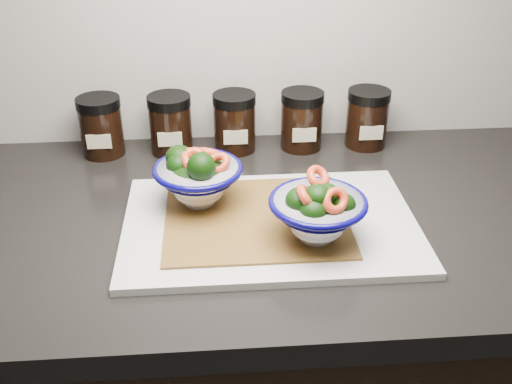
{
  "coord_description": "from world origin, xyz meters",
  "views": [
    {
      "loc": [
        -0.13,
        0.63,
        1.41
      ],
      "look_at": [
        -0.07,
        1.41,
        0.96
      ],
      "focal_mm": 42.0,
      "sensor_mm": 36.0,
      "label": 1
    }
  ],
  "objects": [
    {
      "name": "spice_jar_a",
      "position": [
        -0.35,
        1.69,
        0.96
      ],
      "size": [
        0.08,
        0.08,
        0.11
      ],
      "color": "black",
      "rests_on": "countertop"
    },
    {
      "name": "cutting_board",
      "position": [
        -0.05,
        1.41,
        0.91
      ],
      "size": [
        0.45,
        0.3,
        0.01
      ],
      "primitive_type": "cube",
      "color": "silver",
      "rests_on": "countertop"
    },
    {
      "name": "bowl_right",
      "position": [
        0.01,
        1.35,
        0.96
      ],
      "size": [
        0.14,
        0.14,
        0.11
      ],
      "rotation": [
        0.0,
        0.0,
        -0.23
      ],
      "color": "white",
      "rests_on": "bamboo_mat"
    },
    {
      "name": "spice_jar_e",
      "position": [
        0.16,
        1.69,
        0.96
      ],
      "size": [
        0.08,
        0.08,
        0.11
      ],
      "color": "black",
      "rests_on": "countertop"
    },
    {
      "name": "bamboo_mat",
      "position": [
        -0.07,
        1.41,
        0.91
      ],
      "size": [
        0.28,
        0.24,
        0.0
      ],
      "primitive_type": "cube",
      "color": "olive",
      "rests_on": "cutting_board"
    },
    {
      "name": "spice_jar_c",
      "position": [
        -0.09,
        1.69,
        0.96
      ],
      "size": [
        0.08,
        0.08,
        0.11
      ],
      "color": "black",
      "rests_on": "countertop"
    },
    {
      "name": "bowl_left",
      "position": [
        -0.16,
        1.46,
        0.96
      ],
      "size": [
        0.14,
        0.14,
        0.1
      ],
      "rotation": [
        0.0,
        0.0,
        -0.01
      ],
      "color": "white",
      "rests_on": "bamboo_mat"
    },
    {
      "name": "spice_jar_d",
      "position": [
        0.04,
        1.69,
        0.96
      ],
      "size": [
        0.08,
        0.08,
        0.11
      ],
      "color": "black",
      "rests_on": "countertop"
    },
    {
      "name": "spice_jar_b",
      "position": [
        -0.22,
        1.69,
        0.96
      ],
      "size": [
        0.08,
        0.08,
        0.11
      ],
      "color": "black",
      "rests_on": "countertop"
    },
    {
      "name": "countertop",
      "position": [
        0.0,
        1.45,
        0.88
      ],
      "size": [
        3.5,
        0.6,
        0.04
      ],
      "primitive_type": "cube",
      "color": "black",
      "rests_on": "cabinet"
    }
  ]
}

